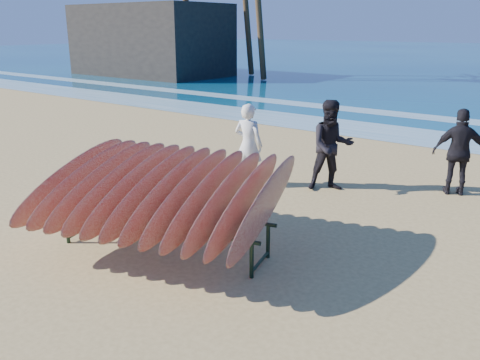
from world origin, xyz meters
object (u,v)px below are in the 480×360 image
at_px(person_dark_a, 331,146).
at_px(building, 150,40).
at_px(person_dark_b, 460,152).
at_px(person_white, 248,145).
at_px(surfboard_rack, 162,191).

distance_m(person_dark_a, building, 26.09).
relative_size(person_dark_b, building, 0.17).
xyz_separation_m(person_dark_a, building, (-21.30, 15.01, 1.34)).
bearing_deg(person_dark_a, person_white, 165.00).
bearing_deg(person_dark_b, person_white, 5.68).
height_order(person_white, person_dark_a, person_dark_a).
relative_size(person_dark_a, person_dark_b, 1.07).
relative_size(person_white, person_dark_b, 1.01).
bearing_deg(surfboard_rack, building, 121.83).
distance_m(surfboard_rack, person_dark_a, 4.07).
xyz_separation_m(surfboard_rack, person_dark_a, (0.53, 4.04, -0.02)).
bearing_deg(person_dark_a, surfboard_rack, -139.06).
bearing_deg(building, person_white, -38.46).
distance_m(person_white, person_dark_b, 4.07).
bearing_deg(surfboard_rack, person_dark_b, 48.12).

